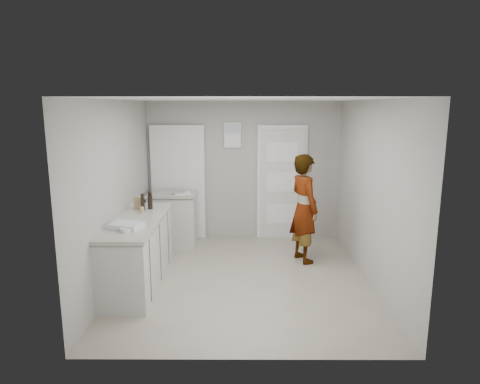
{
  "coord_description": "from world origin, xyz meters",
  "views": [
    {
      "loc": [
        -0.04,
        -5.74,
        2.43
      ],
      "look_at": [
        -0.06,
        0.4,
        1.18
      ],
      "focal_mm": 32.0,
      "sensor_mm": 36.0,
      "label": 1
    }
  ],
  "objects_px": {
    "oil_cruet_a": "(150,200)",
    "baking_dish": "(126,226)",
    "cake_mix_box": "(138,203)",
    "egg_bowl": "(126,230)",
    "person": "(304,208)",
    "spice_jar": "(142,210)",
    "oil_cruet_b": "(143,202)"
  },
  "relations": [
    {
      "from": "oil_cruet_b",
      "to": "cake_mix_box",
      "type": "bearing_deg",
      "value": 132.48
    },
    {
      "from": "spice_jar",
      "to": "oil_cruet_a",
      "type": "relative_size",
      "value": 0.32
    },
    {
      "from": "cake_mix_box",
      "to": "baking_dish",
      "type": "distance_m",
      "value": 1.02
    },
    {
      "from": "spice_jar",
      "to": "oil_cruet_b",
      "type": "bearing_deg",
      "value": 97.99
    },
    {
      "from": "person",
      "to": "egg_bowl",
      "type": "height_order",
      "value": "person"
    },
    {
      "from": "cake_mix_box",
      "to": "spice_jar",
      "type": "height_order",
      "value": "cake_mix_box"
    },
    {
      "from": "cake_mix_box",
      "to": "spice_jar",
      "type": "bearing_deg",
      "value": -49.99
    },
    {
      "from": "oil_cruet_a",
      "to": "egg_bowl",
      "type": "height_order",
      "value": "oil_cruet_a"
    },
    {
      "from": "spice_jar",
      "to": "oil_cruet_a",
      "type": "distance_m",
      "value": 0.28
    },
    {
      "from": "spice_jar",
      "to": "person",
      "type": "bearing_deg",
      "value": 14.14
    },
    {
      "from": "baking_dish",
      "to": "oil_cruet_a",
      "type": "bearing_deg",
      "value": 85.13
    },
    {
      "from": "person",
      "to": "oil_cruet_a",
      "type": "height_order",
      "value": "person"
    },
    {
      "from": "spice_jar",
      "to": "baking_dish",
      "type": "height_order",
      "value": "spice_jar"
    },
    {
      "from": "oil_cruet_a",
      "to": "baking_dish",
      "type": "xyz_separation_m",
      "value": [
        -0.09,
        -1.01,
        -0.1
      ]
    },
    {
      "from": "spice_jar",
      "to": "baking_dish",
      "type": "xyz_separation_m",
      "value": [
        -0.02,
        -0.76,
        -0.01
      ]
    },
    {
      "from": "person",
      "to": "baking_dish",
      "type": "xyz_separation_m",
      "value": [
        -2.41,
        -1.36,
        0.11
      ]
    },
    {
      "from": "egg_bowl",
      "to": "spice_jar",
      "type": "bearing_deg",
      "value": 90.72
    },
    {
      "from": "oil_cruet_a",
      "to": "oil_cruet_b",
      "type": "height_order",
      "value": "oil_cruet_a"
    },
    {
      "from": "spice_jar",
      "to": "oil_cruet_b",
      "type": "distance_m",
      "value": 0.18
    },
    {
      "from": "oil_cruet_a",
      "to": "egg_bowl",
      "type": "xyz_separation_m",
      "value": [
        -0.05,
        -1.17,
        -0.11
      ]
    },
    {
      "from": "oil_cruet_b",
      "to": "baking_dish",
      "type": "xyz_separation_m",
      "value": [
        0.0,
        -0.91,
        -0.09
      ]
    },
    {
      "from": "baking_dish",
      "to": "cake_mix_box",
      "type": "bearing_deg",
      "value": 95.35
    },
    {
      "from": "person",
      "to": "oil_cruet_b",
      "type": "xyz_separation_m",
      "value": [
        -2.41,
        -0.44,
        0.2
      ]
    },
    {
      "from": "spice_jar",
      "to": "egg_bowl",
      "type": "bearing_deg",
      "value": -89.28
    },
    {
      "from": "person",
      "to": "oil_cruet_a",
      "type": "bearing_deg",
      "value": 76.78
    },
    {
      "from": "oil_cruet_b",
      "to": "egg_bowl",
      "type": "relative_size",
      "value": 1.95
    },
    {
      "from": "oil_cruet_a",
      "to": "egg_bowl",
      "type": "relative_size",
      "value": 2.11
    },
    {
      "from": "oil_cruet_b",
      "to": "egg_bowl",
      "type": "height_order",
      "value": "oil_cruet_b"
    },
    {
      "from": "baking_dish",
      "to": "egg_bowl",
      "type": "distance_m",
      "value": 0.16
    },
    {
      "from": "cake_mix_box",
      "to": "oil_cruet_a",
      "type": "bearing_deg",
      "value": 14.39
    },
    {
      "from": "oil_cruet_a",
      "to": "oil_cruet_b",
      "type": "relative_size",
      "value": 1.09
    },
    {
      "from": "oil_cruet_a",
      "to": "baking_dish",
      "type": "height_order",
      "value": "oil_cruet_a"
    }
  ]
}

